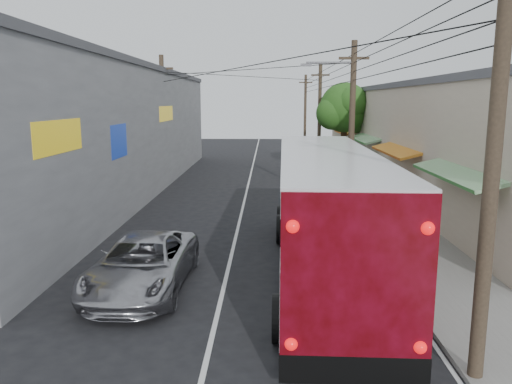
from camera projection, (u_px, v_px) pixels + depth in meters
The scene contains 13 objects.
ground at pixel (214, 330), 11.59m from camera, with size 120.00×120.00×0.00m, color black.
sidewalk at pixel (352, 186), 31.09m from camera, with size 3.00×80.00×0.12m, color slate.
building_right at pixel (418, 134), 32.40m from camera, with size 7.09×40.00×6.25m.
building_left at pixel (100, 129), 28.83m from camera, with size 7.20×36.00×7.25m.
utility_poles at pixel (298, 120), 30.76m from camera, with size 11.80×45.28×8.00m.
street_tree at pixel (345, 109), 36.17m from camera, with size 4.40×4.00×6.60m.
coach_bus at pixel (325, 211), 15.21m from camera, with size 3.33×13.22×3.79m.
jeepney at pixel (143, 264), 13.99m from camera, with size 2.48×5.37×1.49m, color #A9A8AF.
parked_suv at pixel (325, 185), 26.72m from camera, with size 2.24×5.50×1.60m, color #A8A9B0.
parked_car_mid at pixel (316, 169), 34.29m from camera, with size 1.59×3.96×1.35m, color #2A2B30.
parked_car_far at pixel (309, 157), 40.23m from camera, with size 1.67×4.80×1.58m, color black.
pedestrian_near at pixel (374, 215), 19.51m from camera, with size 0.53×0.35×1.47m, color pink.
pedestrian_far at pixel (415, 204), 21.53m from camera, with size 0.73×0.57×1.50m, color #97B0DC.
Camera 1 is at (1.24, -10.79, 5.24)m, focal length 35.00 mm.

